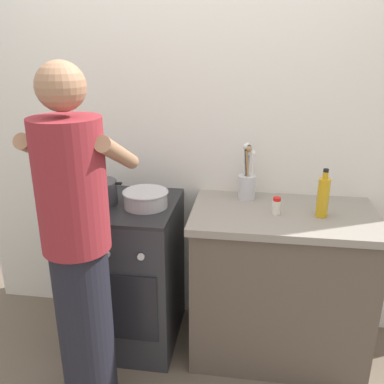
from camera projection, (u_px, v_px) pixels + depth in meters
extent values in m
plane|color=#6B5B4C|center=(181.00, 356.00, 2.47)|extent=(6.00, 6.00, 0.00)
cube|color=silver|center=(226.00, 133.00, 2.48)|extent=(3.20, 0.10, 2.50)
cube|color=brown|center=(278.00, 287.00, 2.39)|extent=(0.96, 0.56, 0.86)
cube|color=gray|center=(284.00, 216.00, 2.23)|extent=(1.00, 0.60, 0.04)
cube|color=#2D2D33|center=(128.00, 274.00, 2.51)|extent=(0.60, 0.60, 0.88)
cube|color=#232326|center=(123.00, 205.00, 2.35)|extent=(0.60, 0.60, 0.02)
cube|color=black|center=(111.00, 307.00, 2.23)|extent=(0.51, 0.01, 0.40)
cylinder|color=silver|center=(73.00, 252.00, 2.14)|extent=(0.04, 0.01, 0.04)
cylinder|color=silver|center=(107.00, 254.00, 2.11)|extent=(0.04, 0.01, 0.04)
cylinder|color=silver|center=(141.00, 257.00, 2.09)|extent=(0.04, 0.01, 0.04)
cylinder|color=#38383D|center=(98.00, 192.00, 2.33)|extent=(0.22, 0.22, 0.13)
cube|color=black|center=(76.00, 181.00, 2.33)|extent=(0.04, 0.02, 0.01)
cube|color=black|center=(118.00, 183.00, 2.30)|extent=(0.04, 0.02, 0.01)
cylinder|color=#B7B7BC|center=(146.00, 199.00, 2.29)|extent=(0.24, 0.24, 0.09)
torus|color=#B7B7BC|center=(145.00, 192.00, 2.28)|extent=(0.26, 0.26, 0.01)
cylinder|color=silver|center=(247.00, 187.00, 2.40)|extent=(0.10, 0.10, 0.14)
cylinder|color=#B7BABF|center=(247.00, 175.00, 2.38)|extent=(0.03, 0.03, 0.24)
sphere|color=#B7BABF|center=(248.00, 153.00, 2.33)|extent=(0.03, 0.03, 0.03)
cylinder|color=black|center=(247.00, 173.00, 2.37)|extent=(0.04, 0.03, 0.28)
sphere|color=black|center=(248.00, 147.00, 2.32)|extent=(0.03, 0.03, 0.03)
cylinder|color=#9E7547|center=(248.00, 174.00, 2.36)|extent=(0.04, 0.02, 0.27)
sphere|color=#9E7547|center=(249.00, 149.00, 2.31)|extent=(0.03, 0.03, 0.03)
cylinder|color=silver|center=(246.00, 172.00, 2.38)|extent=(0.02, 0.03, 0.29)
sphere|color=silver|center=(247.00, 146.00, 2.32)|extent=(0.03, 0.03, 0.03)
cylinder|color=white|center=(252.00, 175.00, 2.38)|extent=(0.02, 0.05, 0.24)
sphere|color=white|center=(253.00, 153.00, 2.33)|extent=(0.03, 0.03, 0.03)
cylinder|color=silver|center=(244.00, 173.00, 2.37)|extent=(0.02, 0.05, 0.29)
sphere|color=silver|center=(245.00, 147.00, 2.32)|extent=(0.03, 0.03, 0.03)
cylinder|color=silver|center=(276.00, 208.00, 2.19)|extent=(0.04, 0.04, 0.08)
cylinder|color=red|center=(277.00, 199.00, 2.17)|extent=(0.04, 0.04, 0.02)
cylinder|color=gold|center=(323.00, 198.00, 2.14)|extent=(0.06, 0.06, 0.21)
cylinder|color=gold|center=(326.00, 175.00, 2.10)|extent=(0.03, 0.03, 0.04)
cylinder|color=black|center=(326.00, 170.00, 2.09)|extent=(0.03, 0.03, 0.02)
cylinder|color=black|center=(86.00, 331.00, 1.99)|extent=(0.26, 0.26, 0.90)
cylinder|color=maroon|center=(71.00, 186.00, 1.74)|extent=(0.30, 0.30, 0.58)
sphere|color=#A07254|center=(61.00, 86.00, 1.60)|extent=(0.20, 0.20, 0.20)
cylinder|color=#A07254|center=(46.00, 151.00, 1.86)|extent=(0.07, 0.41, 0.24)
cylinder|color=#A07254|center=(119.00, 154.00, 1.81)|extent=(0.07, 0.41, 0.24)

